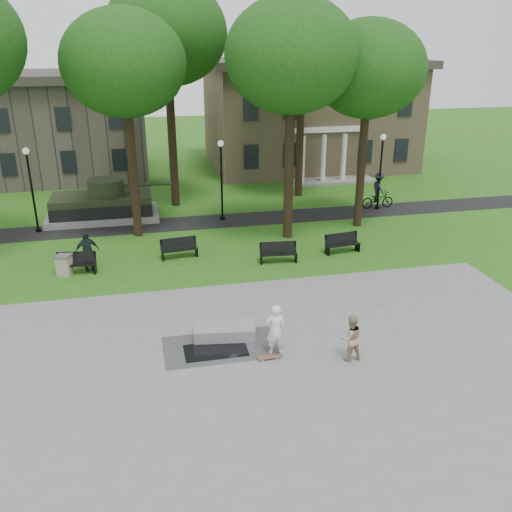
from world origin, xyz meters
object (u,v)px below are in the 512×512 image
at_px(friend_watching, 350,338).
at_px(park_bench_0, 76,262).
at_px(trash_bin, 64,265).
at_px(skateboarder, 276,330).
at_px(concrete_block, 224,331).
at_px(cyclist, 378,194).

relative_size(friend_watching, park_bench_0, 0.90).
relative_size(friend_watching, trash_bin, 1.72).
bearing_deg(park_bench_0, skateboarder, -43.28).
bearing_deg(park_bench_0, friend_watching, -38.03).
bearing_deg(trash_bin, park_bench_0, 6.04).
height_order(skateboarder, park_bench_0, skateboarder).
bearing_deg(friend_watching, concrete_block, -38.22).
distance_m(concrete_block, trash_bin, 9.54).
bearing_deg(skateboarder, concrete_block, -40.30).
bearing_deg(cyclist, trash_bin, 108.93).
height_order(park_bench_0, trash_bin, park_bench_0).
xyz_separation_m(cyclist, park_bench_0, (-17.95, -6.70, -0.42)).
xyz_separation_m(friend_watching, cyclist, (8.32, 16.32, 0.09)).
distance_m(concrete_block, skateboarder, 2.25).
height_order(friend_watching, cyclist, cyclist).
xyz_separation_m(concrete_block, friend_watching, (3.88, -2.37, 0.60)).
xyz_separation_m(concrete_block, park_bench_0, (-5.75, 7.25, 0.28)).
relative_size(concrete_block, trash_bin, 2.29).
bearing_deg(skateboarder, park_bench_0, -46.22).
bearing_deg(park_bench_0, trash_bin, -167.03).
bearing_deg(skateboarder, friend_watching, 163.44).
xyz_separation_m(cyclist, trash_bin, (-18.46, -6.75, -0.45)).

